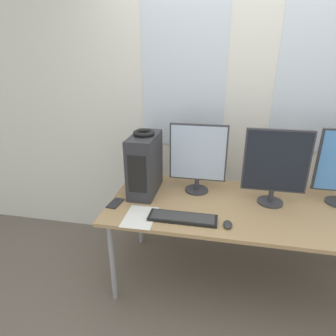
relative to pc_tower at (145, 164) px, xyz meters
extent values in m
plane|color=#665B51|center=(0.78, -0.53, -0.96)|extent=(14.00, 14.00, 0.00)
cube|color=silver|center=(0.78, 0.48, 0.39)|extent=(8.00, 0.06, 2.70)
cube|color=silver|center=(0.23, 0.45, 0.72)|extent=(0.72, 0.01, 1.35)
cube|color=silver|center=(1.33, 0.45, 0.72)|extent=(0.72, 0.01, 1.35)
cube|color=tan|center=(0.78, -0.09, -0.25)|extent=(2.01, 0.89, 0.03)
cylinder|color=#99999E|center=(-0.14, -0.45, -0.61)|extent=(0.04, 0.04, 0.69)
cylinder|color=#99999E|center=(-0.14, 0.27, -0.61)|extent=(0.04, 0.04, 0.69)
cube|color=#2D2D33|center=(0.00, 0.00, 0.00)|extent=(0.20, 0.42, 0.48)
cube|color=black|center=(0.00, -0.21, 0.00)|extent=(0.14, 0.00, 0.29)
torus|color=black|center=(0.00, 0.00, 0.26)|extent=(0.17, 0.17, 0.04)
cylinder|color=#333338|center=(0.41, 0.09, -0.23)|extent=(0.19, 0.19, 0.02)
cylinder|color=#333338|center=(0.41, 0.09, -0.17)|extent=(0.04, 0.04, 0.10)
cube|color=#333338|center=(0.41, 0.09, 0.10)|extent=(0.45, 0.03, 0.46)
cube|color=silver|center=(0.41, 0.07, 0.10)|extent=(0.43, 0.00, 0.43)
cylinder|color=#333338|center=(0.98, -0.01, -0.23)|extent=(0.19, 0.19, 0.02)
cylinder|color=#333338|center=(0.98, -0.01, -0.17)|extent=(0.04, 0.04, 0.10)
cube|color=#333338|center=(0.98, -0.01, 0.10)|extent=(0.46, 0.03, 0.47)
cube|color=black|center=(0.98, -0.02, 0.10)|extent=(0.43, 0.00, 0.44)
cube|color=black|center=(0.36, -0.37, -0.23)|extent=(0.47, 0.14, 0.02)
cube|color=#383838|center=(0.36, -0.37, -0.22)|extent=(0.43, 0.12, 0.00)
ellipsoid|color=#2D2D2D|center=(0.67, -0.39, -0.22)|extent=(0.06, 0.10, 0.03)
cube|color=#232328|center=(-0.17, -0.25, -0.23)|extent=(0.09, 0.16, 0.01)
cube|color=white|center=(0.07, -0.40, -0.24)|extent=(0.22, 0.30, 0.00)
camera|label=1|loc=(0.59, -2.01, 0.81)|focal=30.00mm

